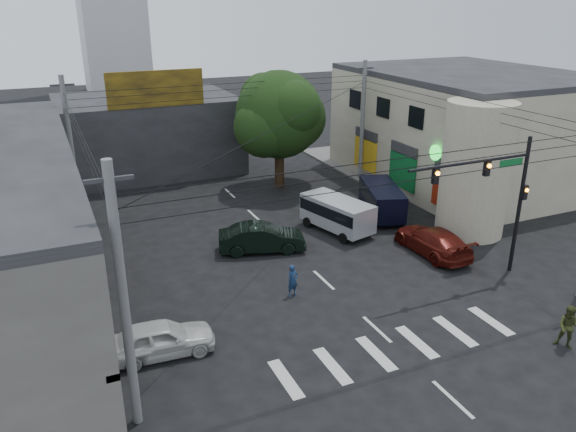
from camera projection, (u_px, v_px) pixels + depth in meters
ground at (343, 298)px, 26.90m from camera, size 160.00×160.00×0.00m
sidewalk_far_right at (422, 162)px, 49.04m from camera, size 16.00×16.00×0.15m
building_right at (466, 129)px, 43.37m from camera, size 14.00×18.00×8.00m
corner_column at (475, 170)px, 33.05m from camera, size 4.00×4.00×8.00m
building_far at (148, 133)px, 46.42m from camera, size 14.00×10.00×6.00m
billboard at (156, 89)px, 40.70m from camera, size 7.00×0.30×2.60m
street_tree at (279, 115)px, 40.91m from camera, size 6.40×6.40×8.70m
traffic_gantry at (497, 187)px, 27.28m from camera, size 7.10×0.35×7.20m
utility_pole_near_left at (124, 302)px, 17.41m from camera, size 0.32×0.32×9.20m
utility_pole_far_left at (72, 150)px, 34.86m from camera, size 0.32×0.32×9.20m
utility_pole_far_right at (362, 122)px, 42.85m from camera, size 0.32×0.32×9.20m
dark_sedan at (262, 238)px, 31.63m from camera, size 4.34×5.78×1.60m
white_compact at (161, 338)px, 22.39m from camera, size 2.29×4.54×1.47m
maroon_sedan at (433, 241)px, 31.39m from camera, size 2.23×5.28×1.52m
silver_minivan at (337, 215)px, 34.30m from camera, size 5.74×4.32×2.05m
navy_van at (382, 201)px, 36.67m from camera, size 6.41×5.20×2.07m
traffic_officer at (293, 280)px, 26.87m from camera, size 0.73×0.61×1.60m
pedestrian_olive at (569, 327)px, 22.78m from camera, size 1.55×1.53×1.88m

